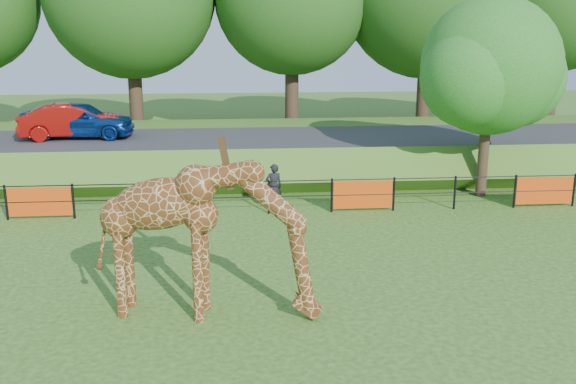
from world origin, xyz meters
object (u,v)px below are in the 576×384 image
at_px(giraffe, 207,239).
at_px(tree_east, 492,71).
at_px(visitor, 274,186).
at_px(car_red, 73,121).
at_px(car_blue, 79,119).

height_order(giraffe, tree_east, tree_east).
distance_m(giraffe, visitor, 8.01).
height_order(car_red, visitor, car_red).
relative_size(giraffe, car_blue, 1.07).
height_order(car_blue, tree_east, tree_east).
height_order(car_red, tree_east, tree_east).
height_order(giraffe, car_blue, giraffe).
bearing_deg(tree_east, giraffe, -136.29).
distance_m(car_blue, visitor, 9.52).
bearing_deg(visitor, car_blue, -47.57).
distance_m(car_blue, tree_east, 15.67).
height_order(visitor, tree_east, tree_east).
relative_size(car_blue, tree_east, 0.63).
xyz_separation_m(car_blue, car_red, (-0.21, -0.04, -0.05)).
xyz_separation_m(giraffe, car_blue, (-5.54, 13.62, 0.50)).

